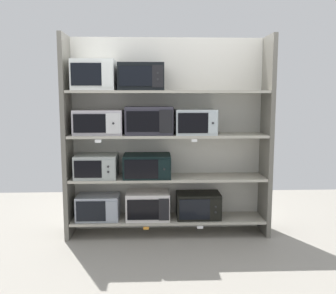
% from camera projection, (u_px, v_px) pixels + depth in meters
% --- Properties ---
extents(ground, '(6.24, 6.00, 0.02)m').
position_uv_depth(ground, '(172.00, 273.00, 3.47)').
color(ground, gray).
extents(back_panel, '(2.44, 0.04, 2.30)m').
position_uv_depth(back_panel, '(167.00, 135.00, 4.52)').
color(back_panel, beige).
rests_on(back_panel, ground).
extents(upright_left, '(0.05, 0.41, 2.30)m').
position_uv_depth(upright_left, '(67.00, 138.00, 4.26)').
color(upright_left, '#68645B').
rests_on(upright_left, ground).
extents(upright_right, '(0.05, 0.41, 2.30)m').
position_uv_depth(upright_right, '(267.00, 137.00, 4.35)').
color(upright_right, '#68645B').
rests_on(upright_right, ground).
extents(shelf_0, '(2.24, 0.41, 0.03)m').
position_uv_depth(shelf_0, '(168.00, 219.00, 4.43)').
color(shelf_0, '#ADA899').
rests_on(shelf_0, ground).
extents(microwave_0, '(0.49, 0.34, 0.28)m').
position_uv_depth(microwave_0, '(98.00, 207.00, 4.38)').
color(microwave_0, '#9AA1AD').
rests_on(microwave_0, shelf_0).
extents(microwave_1, '(0.50, 0.38, 0.32)m').
position_uv_depth(microwave_1, '(148.00, 205.00, 4.40)').
color(microwave_1, silver).
rests_on(microwave_1, shelf_0).
extents(microwave_2, '(0.51, 0.34, 0.30)m').
position_uv_depth(microwave_2, '(198.00, 205.00, 4.42)').
color(microwave_2, black).
rests_on(microwave_2, shelf_0).
extents(price_tag_0, '(0.06, 0.00, 0.03)m').
position_uv_depth(price_tag_0, '(146.00, 228.00, 4.22)').
color(price_tag_0, orange).
extents(price_tag_1, '(0.07, 0.00, 0.03)m').
position_uv_depth(price_tag_1, '(200.00, 227.00, 4.25)').
color(price_tag_1, white).
extents(shelf_1, '(2.24, 0.41, 0.03)m').
position_uv_depth(shelf_1, '(168.00, 178.00, 4.37)').
color(shelf_1, '#ADA899').
extents(microwave_3, '(0.47, 0.41, 0.26)m').
position_uv_depth(microwave_3, '(97.00, 166.00, 4.31)').
color(microwave_3, '#9CA4A0').
rests_on(microwave_3, shelf_1).
extents(microwave_4, '(0.54, 0.43, 0.26)m').
position_uv_depth(microwave_4, '(147.00, 166.00, 4.33)').
color(microwave_4, black).
rests_on(microwave_4, shelf_1).
extents(shelf_2, '(2.24, 0.41, 0.03)m').
position_uv_depth(shelf_2, '(168.00, 136.00, 4.30)').
color(shelf_2, '#ADA899').
extents(microwave_5, '(0.55, 0.36, 0.28)m').
position_uv_depth(microwave_5, '(99.00, 122.00, 4.24)').
color(microwave_5, '#B6B0B8').
rests_on(microwave_5, shelf_2).
extents(microwave_6, '(0.54, 0.37, 0.32)m').
position_uv_depth(microwave_6, '(149.00, 120.00, 4.26)').
color(microwave_6, '#312F3A').
rests_on(microwave_6, shelf_2).
extents(microwave_7, '(0.46, 0.42, 0.28)m').
position_uv_depth(microwave_7, '(195.00, 122.00, 4.29)').
color(microwave_7, '#B1BDC1').
rests_on(microwave_7, shelf_2).
extents(price_tag_2, '(0.07, 0.00, 0.04)m').
position_uv_depth(price_tag_2, '(98.00, 141.00, 4.07)').
color(price_tag_2, white).
extents(price_tag_3, '(0.06, 0.00, 0.03)m').
position_uv_depth(price_tag_3, '(194.00, 141.00, 4.11)').
color(price_tag_3, white).
extents(shelf_3, '(2.24, 0.41, 0.03)m').
position_uv_depth(shelf_3, '(168.00, 92.00, 4.23)').
color(shelf_3, '#ADA899').
extents(microwave_8, '(0.47, 0.40, 0.34)m').
position_uv_depth(microwave_8, '(94.00, 75.00, 4.17)').
color(microwave_8, white).
rests_on(microwave_8, shelf_3).
extents(microwave_9, '(0.50, 0.43, 0.30)m').
position_uv_depth(microwave_9, '(141.00, 77.00, 4.19)').
color(microwave_9, black).
rests_on(microwave_9, shelf_3).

